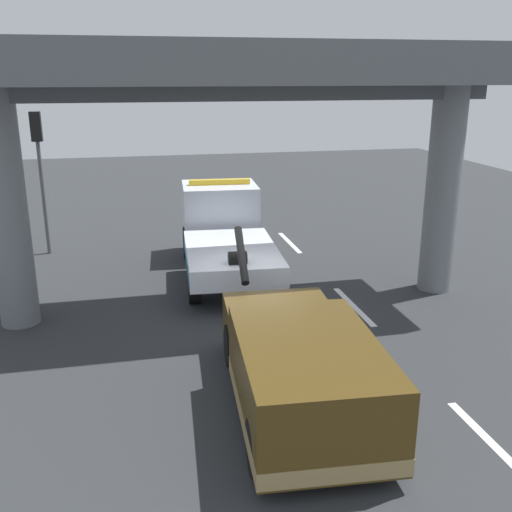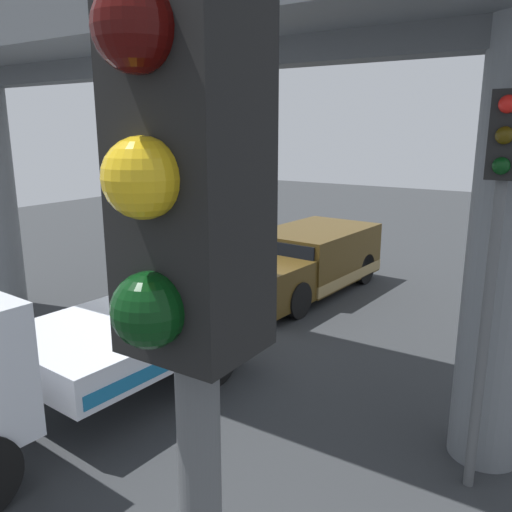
# 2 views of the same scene
# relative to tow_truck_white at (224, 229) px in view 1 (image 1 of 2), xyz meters

# --- Properties ---
(ground_plane) EXTENTS (60.00, 40.00, 0.10)m
(ground_plane) POSITION_rel_tow_truck_white_xyz_m (-3.77, 0.05, -1.25)
(ground_plane) COLOR #2D3033
(lane_stripe_west) EXTENTS (2.60, 0.16, 0.01)m
(lane_stripe_west) POSITION_rel_tow_truck_white_xyz_m (-9.77, -2.67, -1.20)
(lane_stripe_west) COLOR silver
(lane_stripe_west) RESTS_ON ground
(lane_stripe_mid) EXTENTS (2.60, 0.16, 0.01)m
(lane_stripe_mid) POSITION_rel_tow_truck_white_xyz_m (-3.77, -2.67, -1.20)
(lane_stripe_mid) COLOR silver
(lane_stripe_mid) RESTS_ON ground
(lane_stripe_east) EXTENTS (2.60, 0.16, 0.01)m
(lane_stripe_east) POSITION_rel_tow_truck_white_xyz_m (2.23, -2.67, -1.20)
(lane_stripe_east) COLOR silver
(lane_stripe_east) RESTS_ON ground
(tow_truck_white) EXTENTS (7.32, 2.79, 2.46)m
(tow_truck_white) POSITION_rel_tow_truck_white_xyz_m (0.00, 0.00, 0.00)
(tow_truck_white) COLOR silver
(tow_truck_white) RESTS_ON ground
(towed_van_green) EXTENTS (5.33, 2.52, 1.58)m
(towed_van_green) POSITION_rel_tow_truck_white_xyz_m (-8.09, 0.06, -0.42)
(towed_van_green) COLOR #4C3814
(towed_van_green) RESTS_ON ground
(overpass_structure) EXTENTS (3.60, 12.68, 6.31)m
(overpass_structure) POSITION_rel_tow_truck_white_xyz_m (-3.02, 0.05, 4.12)
(overpass_structure) COLOR slate
(overpass_structure) RESTS_ON ground
(traffic_light_near) EXTENTS (0.39, 0.32, 4.56)m
(traffic_light_near) POSITION_rel_tow_truck_white_xyz_m (-2.25, 5.37, 2.11)
(traffic_light_near) COLOR #515456
(traffic_light_near) RESTS_ON ground
(traffic_light_far) EXTENTS (0.39, 0.32, 4.53)m
(traffic_light_far) POSITION_rel_tow_truck_white_xyz_m (2.75, 5.37, 2.09)
(traffic_light_far) COLOR #515456
(traffic_light_far) RESTS_ON ground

